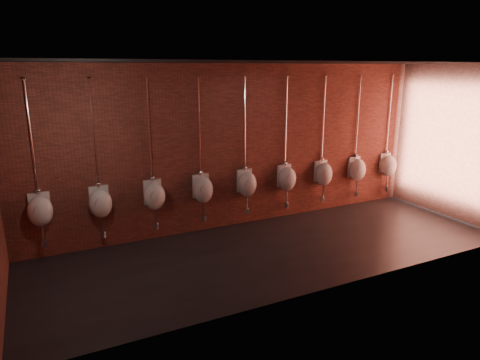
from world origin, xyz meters
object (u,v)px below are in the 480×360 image
object	(u,v)px
urinal_1	(100,202)
urinal_7	(357,169)
urinal_2	(154,195)
urinal_8	(388,165)
urinal_5	(287,178)
urinal_0	(40,210)
urinal_4	(247,183)
urinal_3	(203,189)
urinal_6	(324,173)

from	to	relation	value
urinal_1	urinal_7	world-z (taller)	same
urinal_2	urinal_8	size ratio (longest dim) A/B	1.00
urinal_5	urinal_2	bearing A→B (deg)	180.00
urinal_0	urinal_1	size ratio (longest dim) A/B	1.00
urinal_1	urinal_4	bearing A→B (deg)	0.00
urinal_0	urinal_4	bearing A→B (deg)	0.00
urinal_4	urinal_8	xyz separation A→B (m)	(3.78, 0.00, 0.00)
urinal_1	urinal_3	xyz separation A→B (m)	(1.89, 0.00, 0.00)
urinal_8	urinal_3	bearing A→B (deg)	180.00
urinal_7	urinal_4	bearing A→B (deg)	180.00
urinal_1	urinal_5	xyz separation A→B (m)	(3.78, 0.00, 0.00)
urinal_6	urinal_8	size ratio (longest dim) A/B	1.00
urinal_4	urinal_7	xyz separation A→B (m)	(2.83, 0.00, 0.00)
urinal_1	urinal_4	world-z (taller)	same
urinal_8	urinal_4	bearing A→B (deg)	180.00
urinal_5	urinal_6	xyz separation A→B (m)	(0.94, 0.00, 0.00)
urinal_3	urinal_4	size ratio (longest dim) A/B	1.00
urinal_0	urinal_2	size ratio (longest dim) A/B	1.00
urinal_2	urinal_4	distance (m)	1.89
urinal_4	urinal_7	world-z (taller)	same
urinal_0	urinal_2	distance (m)	1.89
urinal_2	urinal_4	xyz separation A→B (m)	(1.89, 0.00, 0.00)
urinal_8	urinal_1	bearing A→B (deg)	180.00
urinal_4	urinal_6	world-z (taller)	same
urinal_4	urinal_6	xyz separation A→B (m)	(1.89, 0.00, 0.00)
urinal_3	urinal_8	world-z (taller)	same
urinal_7	urinal_2	bearing A→B (deg)	180.00
urinal_5	urinal_7	xyz separation A→B (m)	(1.89, 0.00, 0.00)
urinal_7	urinal_8	distance (m)	0.94
urinal_0	urinal_8	distance (m)	7.55
urinal_5	urinal_1	bearing A→B (deg)	180.00
urinal_1	urinal_6	distance (m)	4.72
urinal_2	urinal_6	size ratio (longest dim) A/B	1.00
urinal_2	urinal_3	xyz separation A→B (m)	(0.94, 0.00, 0.00)
urinal_6	urinal_7	xyz separation A→B (m)	(0.94, 0.00, 0.00)
urinal_3	urinal_4	bearing A→B (deg)	0.00
urinal_2	urinal_5	xyz separation A→B (m)	(2.83, 0.00, 0.00)
urinal_0	urinal_8	size ratio (longest dim) A/B	1.00
urinal_6	urinal_2	bearing A→B (deg)	180.00
urinal_0	urinal_3	distance (m)	2.83
urinal_0	urinal_5	world-z (taller)	same
urinal_1	urinal_4	distance (m)	2.83
urinal_5	urinal_4	bearing A→B (deg)	180.00
urinal_4	urinal_8	distance (m)	3.78
urinal_3	urinal_0	bearing A→B (deg)	180.00
urinal_2	urinal_3	world-z (taller)	same
urinal_4	urinal_5	distance (m)	0.94
urinal_3	urinal_7	bearing A→B (deg)	0.00
urinal_0	urinal_4	xyz separation A→B (m)	(3.78, 0.00, 0.00)
urinal_1	urinal_2	distance (m)	0.94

